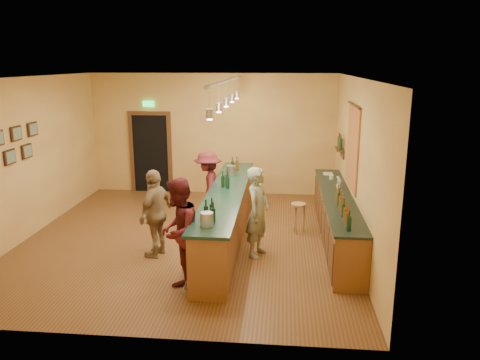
# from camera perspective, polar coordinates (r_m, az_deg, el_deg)

# --- Properties ---
(floor) EXTENTS (7.00, 7.00, 0.00)m
(floor) POSITION_cam_1_polar(r_m,az_deg,el_deg) (9.60, -6.37, -7.13)
(floor) COLOR #563818
(floor) RESTS_ON ground
(ceiling) EXTENTS (6.50, 7.00, 0.02)m
(ceiling) POSITION_cam_1_polar(r_m,az_deg,el_deg) (8.95, -6.94, 12.31)
(ceiling) COLOR silver
(ceiling) RESTS_ON wall_back
(wall_back) EXTENTS (6.50, 0.02, 3.20)m
(wall_back) POSITION_cam_1_polar(r_m,az_deg,el_deg) (12.53, -3.36, 5.56)
(wall_back) COLOR #BC8246
(wall_back) RESTS_ON floor
(wall_front) EXTENTS (6.50, 0.02, 3.20)m
(wall_front) POSITION_cam_1_polar(r_m,az_deg,el_deg) (5.88, -13.63, -4.86)
(wall_front) COLOR #BC8246
(wall_front) RESTS_ON floor
(wall_left) EXTENTS (0.02, 7.00, 3.20)m
(wall_left) POSITION_cam_1_polar(r_m,az_deg,el_deg) (10.31, -24.62, 2.40)
(wall_left) COLOR #BC8246
(wall_left) RESTS_ON floor
(wall_right) EXTENTS (0.02, 7.00, 3.20)m
(wall_right) POSITION_cam_1_polar(r_m,az_deg,el_deg) (9.05, 13.94, 1.80)
(wall_right) COLOR #BC8246
(wall_right) RESTS_ON floor
(doorway) EXTENTS (1.15, 0.09, 2.48)m
(doorway) POSITION_cam_1_polar(r_m,az_deg,el_deg) (12.95, -10.82, 3.49)
(doorway) COLOR black
(doorway) RESTS_ON wall_back
(tapestry) EXTENTS (0.03, 1.40, 1.60)m
(tapestry) POSITION_cam_1_polar(r_m,az_deg,el_deg) (9.39, 13.56, 3.81)
(tapestry) COLOR #A73121
(tapestry) RESTS_ON wall_right
(bottle_shelf) EXTENTS (0.17, 0.55, 0.54)m
(bottle_shelf) POSITION_cam_1_polar(r_m,az_deg,el_deg) (10.88, 12.11, 4.29)
(bottle_shelf) COLOR #4E3117
(bottle_shelf) RESTS_ON wall_right
(picture_grid) EXTENTS (0.06, 2.20, 0.70)m
(picture_grid) POSITION_cam_1_polar(r_m,az_deg,el_deg) (9.60, -26.81, 3.51)
(picture_grid) COLOR #382111
(picture_grid) RESTS_ON wall_left
(back_counter) EXTENTS (0.60, 4.55, 1.27)m
(back_counter) POSITION_cam_1_polar(r_m,az_deg,el_deg) (9.48, 11.70, -4.51)
(back_counter) COLOR brown
(back_counter) RESTS_ON floor
(tasting_bar) EXTENTS (0.73, 5.10, 1.38)m
(tasting_bar) POSITION_cam_1_polar(r_m,az_deg,el_deg) (9.27, -1.61, -3.86)
(tasting_bar) COLOR brown
(tasting_bar) RESTS_ON floor
(pendant_track) EXTENTS (0.11, 4.60, 0.50)m
(pendant_track) POSITION_cam_1_polar(r_m,az_deg,el_deg) (8.83, -1.70, 10.97)
(pendant_track) COLOR silver
(pendant_track) RESTS_ON ceiling
(bartender) EXTENTS (0.57, 0.70, 1.66)m
(bartender) POSITION_cam_1_polar(r_m,az_deg,el_deg) (8.51, 2.18, -3.93)
(bartender) COLOR gray
(bartender) RESTS_ON floor
(customer_a) EXTENTS (0.74, 0.91, 1.74)m
(customer_a) POSITION_cam_1_polar(r_m,az_deg,el_deg) (7.53, -7.51, -6.22)
(customer_a) COLOR #59191E
(customer_a) RESTS_ON floor
(customer_b) EXTENTS (0.66, 1.03, 1.63)m
(customer_b) POSITION_cam_1_polar(r_m,az_deg,el_deg) (8.65, -10.21, -3.99)
(customer_b) COLOR #997A51
(customer_b) RESTS_ON floor
(customer_c) EXTENTS (0.68, 1.08, 1.60)m
(customer_c) POSITION_cam_1_polar(r_m,az_deg,el_deg) (10.34, -3.90, -0.85)
(customer_c) COLOR #59191E
(customer_c) RESTS_ON floor
(bar_stool) EXTENTS (0.31, 0.31, 0.63)m
(bar_stool) POSITION_cam_1_polar(r_m,az_deg,el_deg) (9.80, 7.14, -3.68)
(bar_stool) COLOR olive
(bar_stool) RESTS_ON floor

